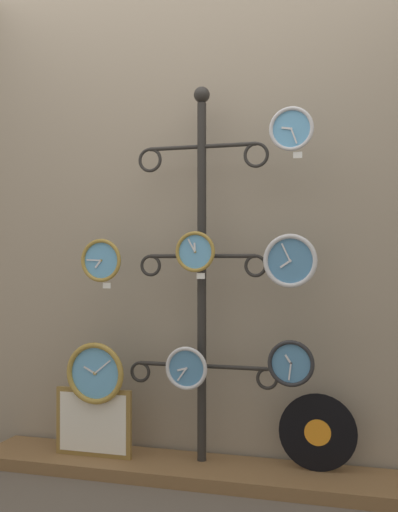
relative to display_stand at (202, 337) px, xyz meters
name	(u,v)px	position (x,y,z in m)	size (l,w,h in m)	color
ground_plane	(176,506)	(0.00, -0.41, -0.65)	(12.00, 12.00, 0.00)	brown
shop_wall	(210,187)	(0.00, 0.16, 0.75)	(4.40, 0.04, 2.80)	gray
low_shelf	(198,471)	(0.00, -0.06, -0.62)	(2.20, 0.36, 0.06)	brown
display_stand	(202,337)	(0.00, 0.00, 0.00)	(0.74, 0.41, 1.87)	#282623
clock_top_right	(292,129)	(0.45, -0.11, 0.96)	(0.20, 0.04, 0.20)	#60A8DB
clock_middle_left	(102,260)	(-0.48, -0.10, 0.37)	(0.21, 0.04, 0.21)	#60A8DB
clock_middle_center	(196,252)	(-0.01, -0.07, 0.41)	(0.19, 0.04, 0.19)	#60A8DB
clock_middle_right	(290,261)	(0.44, -0.08, 0.37)	(0.24, 0.04, 0.24)	#4C84B2
clock_bottom_left	(95,373)	(-0.51, -0.11, -0.18)	(0.30, 0.04, 0.30)	#60A8DB
clock_bottom_center	(187,368)	(-0.04, -0.11, -0.13)	(0.20, 0.04, 0.20)	#4C84B2
clock_bottom_right	(291,363)	(0.44, -0.10, -0.09)	(0.21, 0.04, 0.21)	#4C84B2
vinyl_record	(318,433)	(0.55, -0.01, -0.42)	(0.36, 0.01, 0.36)	black
picture_frame	(93,422)	(-0.53, -0.09, -0.43)	(0.40, 0.02, 0.33)	olive
price_tag_upper	(298,155)	(0.47, -0.11, 0.84)	(0.04, 0.00, 0.03)	white
price_tag_mid	(107,286)	(-0.45, -0.10, 0.25)	(0.04, 0.00, 0.03)	white
price_tag_lower	(201,276)	(0.02, -0.07, 0.30)	(0.04, 0.00, 0.03)	white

